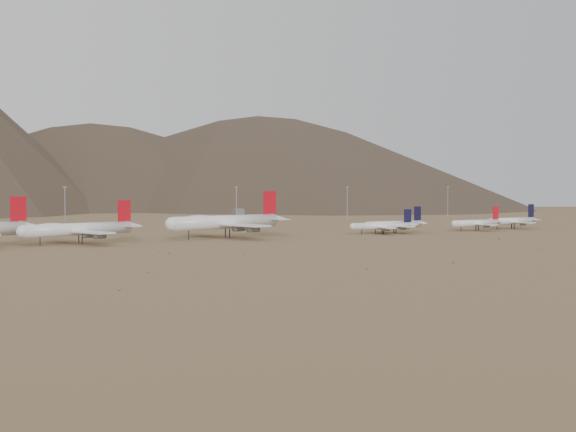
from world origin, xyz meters
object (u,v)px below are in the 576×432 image
widebody_centre (79,229)px  widebody_east (226,222)px  narrowbody_b (396,224)px  control_tower (238,219)px  narrowbody_a (383,226)px

widebody_centre → widebody_east: (75.45, 5.34, 1.38)m
widebody_centre → narrowbody_b: 174.37m
narrowbody_b → control_tower: size_ratio=3.66×
widebody_east → control_tower: 91.70m
widebody_centre → control_tower: size_ratio=5.24×
narrowbody_a → narrowbody_b: bearing=31.6°
narrowbody_a → widebody_east: bearing=-176.6°
widebody_east → narrowbody_a: bearing=-22.7°
narrowbody_b → control_tower: narrowbody_b is taller
widebody_east → narrowbody_b: bearing=-19.5°
widebody_east → narrowbody_b: 99.35m
narrowbody_b → control_tower: 103.96m
narrowbody_a → narrowbody_b: 11.84m
widebody_centre → widebody_east: size_ratio=0.82×
widebody_centre → narrowbody_a: 163.38m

